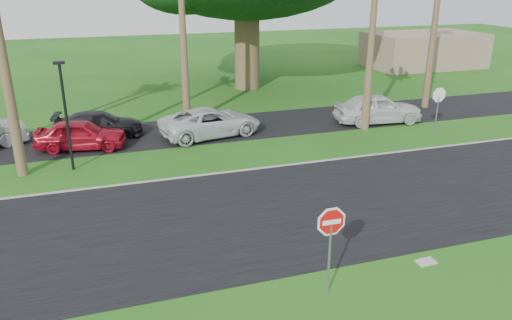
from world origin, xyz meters
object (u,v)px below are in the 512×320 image
Objects in this scene: car_red at (81,135)px; car_pickup at (378,109)px; stop_sign_near at (331,233)px; stop_sign_far at (438,101)px; car_minivan at (211,122)px; car_dark at (99,125)px.

car_red is 0.86× the size of car_pickup.
stop_sign_near is 15.91m from stop_sign_far.
car_minivan reaches higher than car_red.
car_pickup is at bearing -91.09° from car_dark.
stop_sign_near is 0.54× the size of car_pickup.
stop_sign_far is 11.78m from car_minivan.
car_pickup reaches higher than car_minivan.
car_minivan is (0.25, 14.32, -1.05)m from stop_sign_near.
stop_sign_far is at bearing -140.98° from car_pickup.
stop_sign_far is at bearing 43.73° from stop_sign_near.
car_minivan is at bearing -16.42° from stop_sign_far.
stop_sign_far is 0.59× the size of car_dark.
car_red is at bearing 79.95° from car_minivan.
stop_sign_far is 17.50m from car_dark.
car_red is (-17.63, 3.20, -1.06)m from stop_sign_far.
car_minivan is (6.37, 0.12, 0.01)m from car_red.
car_pickup is at bearing -80.40° from car_red.
stop_sign_far reaches higher than car_red.
stop_sign_near reaches higher than car_minivan.
stop_sign_near is 15.50m from car_red.
car_dark is 5.74m from car_minivan.
car_red is at bearing 161.04° from car_dark.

